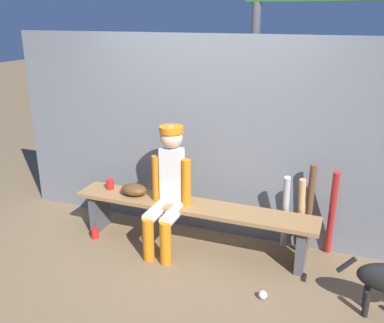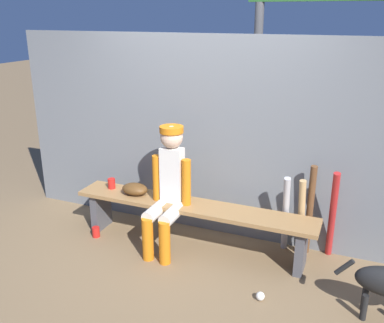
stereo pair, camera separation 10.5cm
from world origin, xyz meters
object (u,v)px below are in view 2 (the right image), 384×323
Objects in this scene: cup_on_ground at (96,232)px; bat_aluminum_silver at (286,214)px; dugout_bench at (192,214)px; bat_wood_tan at (301,218)px; scoreboard at (333,9)px; baseball_glove at (135,189)px; player_seated at (168,186)px; bat_aluminum_red at (332,216)px; bat_wood_dark at (310,211)px; baseball at (260,296)px; cup_on_bench at (112,183)px.

bat_aluminum_silver is at bearing 13.52° from cup_on_ground.
dugout_bench is 1.06m from bat_wood_tan.
scoreboard is at bearing 36.16° from cup_on_ground.
baseball_glove is at bearing -171.54° from bat_wood_tan.
scoreboard is at bearing 37.66° from baseball_glove.
scoreboard reaches higher than bat_aluminum_silver.
bat_aluminum_red is at bearing 14.51° from player_seated.
baseball_glove is 0.30× the size of bat_wood_dark.
baseball_glove is at bearing 158.82° from baseball.
bat_aluminum_red is 2.11m from scoreboard.
dugout_bench is 3.06× the size of bat_wood_tan.
bat_wood_dark reaches higher than dugout_bench.
player_seated is 0.78m from cup_on_bench.
bat_wood_tan is at bearing -0.02° from bat_aluminum_silver.
bat_aluminum_silver is at bearing -98.13° from scoreboard.
cup_on_bench is at bearing 168.20° from player_seated.
bat_aluminum_silver reaches higher than baseball.
dugout_bench is 22.49× the size of cup_on_ground.
bat_wood_dark is 2.08m from cup_on_bench.
baseball is at bearing -105.02° from bat_wood_dark.
scoreboard is at bearing 32.01° from cup_on_bench.
bat_wood_tan reaches higher than baseball.
cup_on_ground is at bearing 168.78° from baseball.
bat_aluminum_silver is (0.88, 0.25, 0.05)m from dugout_bench.
bat_aluminum_silver is 7.60× the size of cup_on_bench.
cup_on_ground is at bearing -166.23° from bat_wood_dark.
player_seated is at bearing -161.88° from bat_aluminum_silver.
cup_on_bench reaches higher than cup_on_ground.
player_seated is 1.39m from bat_wood_dark.
bat_aluminum_red is at bearing 4.83° from bat_aluminum_silver.
scoreboard is (0.17, 1.88, 2.27)m from baseball.
baseball_glove is 1.77m from bat_wood_dark.
dugout_bench is 0.74× the size of scoreboard.
bat_aluminum_red is 8.61× the size of cup_on_ground.
player_seated is at bearing 7.06° from cup_on_ground.
cup_on_ground is (-0.38, -0.21, -0.48)m from baseball_glove.
bat_wood_dark is at bearing 17.75° from player_seated.
baseball_glove is 3.78× the size of baseball.
dugout_bench is at bearing -164.18° from bat_aluminum_silver.
bat_wood_dark is 0.28× the size of scoreboard.
bat_wood_dark is 2.22m from cup_on_ground.
baseball is at bearing -101.86° from bat_wood_tan.
dugout_bench is 0.92m from bat_aluminum_silver.
scoreboard is at bearing 51.46° from dugout_bench.
cup_on_ground is (-1.88, 0.37, 0.02)m from baseball.
player_seated is at bearing -11.80° from cup_on_bench.
dugout_bench is at bearing -2.89° from cup_on_bench.
bat_aluminum_red is (0.21, -0.03, -0.00)m from bat_wood_dark.
player_seated is at bearing -163.97° from bat_wood_tan.
player_seated is 1.18m from bat_aluminum_silver.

